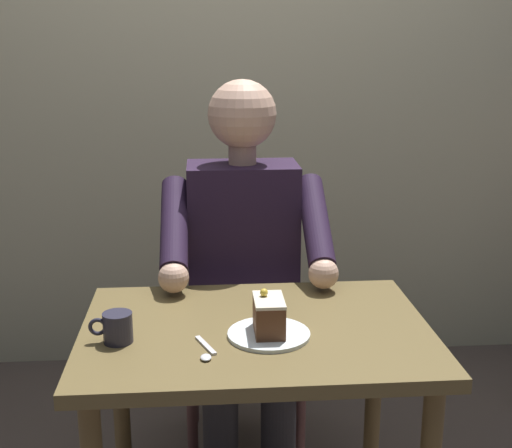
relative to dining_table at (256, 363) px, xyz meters
name	(u,v)px	position (x,y,z in m)	size (l,w,h in m)	color
cafe_rear_panel	(230,23)	(0.00, -1.38, 0.89)	(6.40, 0.12, 3.00)	#BBB694
dining_table	(256,363)	(0.00, 0.00, 0.00)	(0.91, 0.65, 0.71)	brown
chair	(242,307)	(0.00, -0.64, -0.10)	(0.42, 0.42, 0.92)	brown
seated_person	(244,274)	(0.00, -0.47, 0.08)	(0.53, 0.58, 1.32)	#26182F
dessert_plate	(269,334)	(-0.03, 0.06, 0.11)	(0.21, 0.21, 0.01)	white
cake_slice	(269,315)	(-0.03, 0.06, 0.16)	(0.07, 0.12, 0.11)	brown
coffee_cup	(117,327)	(0.35, 0.06, 0.14)	(0.11, 0.07, 0.08)	#272637
dessert_spoon	(206,352)	(0.13, 0.15, 0.11)	(0.05, 0.14, 0.01)	silver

